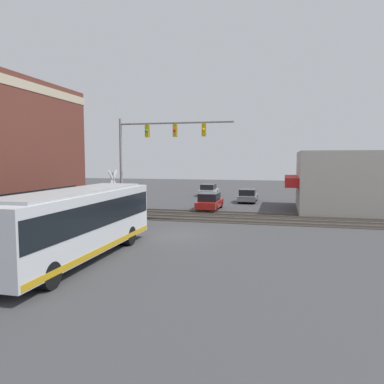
{
  "coord_description": "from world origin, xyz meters",
  "views": [
    {
      "loc": [
        -21.38,
        -6.19,
        4.57
      ],
      "look_at": [
        4.71,
        0.18,
        2.19
      ],
      "focal_mm": 35.0,
      "sensor_mm": 36.0,
      "label": 1
    }
  ],
  "objects_px": {
    "city_bus": "(77,222)",
    "pedestrian_at_crossing": "(133,211)",
    "parked_car_silver": "(209,190)",
    "parked_car_grey": "(248,196)",
    "crossing_signal": "(113,190)",
    "parked_car_red": "(210,202)"
  },
  "relations": [
    {
      "from": "crossing_signal",
      "to": "parked_car_silver",
      "type": "distance_m",
      "value": 21.03
    },
    {
      "from": "crossing_signal",
      "to": "parked_car_silver",
      "type": "height_order",
      "value": "crossing_signal"
    },
    {
      "from": "city_bus",
      "to": "parked_car_grey",
      "type": "xyz_separation_m",
      "value": [
        24.75,
        -5.4,
        -1.11
      ]
    },
    {
      "from": "crossing_signal",
      "to": "parked_car_silver",
      "type": "bearing_deg",
      "value": -8.13
    },
    {
      "from": "parked_car_red",
      "to": "parked_car_grey",
      "type": "relative_size",
      "value": 1.01
    },
    {
      "from": "parked_car_red",
      "to": "parked_car_grey",
      "type": "bearing_deg",
      "value": -22.51
    },
    {
      "from": "city_bus",
      "to": "pedestrian_at_crossing",
      "type": "distance_m",
      "value": 9.57
    },
    {
      "from": "parked_car_silver",
      "to": "pedestrian_at_crossing",
      "type": "distance_m",
      "value": 21.26
    },
    {
      "from": "crossing_signal",
      "to": "pedestrian_at_crossing",
      "type": "distance_m",
      "value": 2.24
    },
    {
      "from": "city_bus",
      "to": "parked_car_grey",
      "type": "distance_m",
      "value": 25.35
    },
    {
      "from": "parked_car_red",
      "to": "parked_car_silver",
      "type": "bearing_deg",
      "value": 11.58
    },
    {
      "from": "parked_car_grey",
      "to": "crossing_signal",
      "type": "bearing_deg",
      "value": 150.56
    },
    {
      "from": "parked_car_red",
      "to": "pedestrian_at_crossing",
      "type": "bearing_deg",
      "value": 155.75
    },
    {
      "from": "parked_car_grey",
      "to": "city_bus",
      "type": "bearing_deg",
      "value": 167.69
    },
    {
      "from": "city_bus",
      "to": "crossing_signal",
      "type": "relative_size",
      "value": 2.89
    },
    {
      "from": "city_bus",
      "to": "parked_car_grey",
      "type": "height_order",
      "value": "city_bus"
    },
    {
      "from": "pedestrian_at_crossing",
      "to": "city_bus",
      "type": "bearing_deg",
      "value": -172.49
    },
    {
      "from": "city_bus",
      "to": "parked_car_grey",
      "type": "bearing_deg",
      "value": -12.31
    },
    {
      "from": "parked_car_silver",
      "to": "parked_car_grey",
      "type": "bearing_deg",
      "value": -137.69
    },
    {
      "from": "parked_car_silver",
      "to": "pedestrian_at_crossing",
      "type": "relative_size",
      "value": 2.3
    },
    {
      "from": "city_bus",
      "to": "crossing_signal",
      "type": "height_order",
      "value": "crossing_signal"
    },
    {
      "from": "crossing_signal",
      "to": "parked_car_silver",
      "type": "xyz_separation_m",
      "value": [
        20.75,
        -2.96,
        -1.63
      ]
    }
  ]
}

